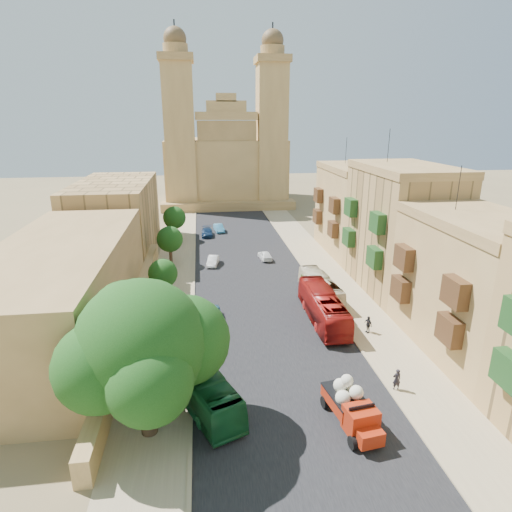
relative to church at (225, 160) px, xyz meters
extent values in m
plane|color=brown|center=(0.00, -78.61, -9.52)|extent=(260.00, 260.00, 0.00)
cube|color=black|center=(0.00, -48.61, -9.51)|extent=(14.00, 140.00, 0.01)
cube|color=tan|center=(9.50, -48.61, -9.51)|extent=(5.00, 140.00, 0.01)
cube|color=tan|center=(-9.50, -48.61, -9.51)|extent=(5.00, 140.00, 0.01)
cube|color=tan|center=(7.00, -48.61, -9.46)|extent=(0.25, 140.00, 0.12)
cube|color=tan|center=(-7.00, -48.61, -9.46)|extent=(0.25, 140.00, 0.12)
cube|color=#1D481C|center=(11.55, -77.69, -4.96)|extent=(0.90, 2.20, 2.00)
cube|color=#AB844D|center=(16.00, -67.61, -4.27)|extent=(8.00, 14.00, 10.50)
cube|color=olive|center=(16.00, -67.61, 1.38)|extent=(8.20, 14.00, 0.80)
cylinder|color=black|center=(15.00, -64.81, 3.58)|extent=(0.06, 0.06, 3.60)
cube|color=#4A2D18|center=(11.55, -71.53, -5.53)|extent=(0.90, 2.20, 2.00)
cube|color=#4A2D18|center=(11.55, -63.69, -5.53)|extent=(0.90, 2.20, 2.00)
cube|color=#4A2D18|center=(11.55, -71.53, -2.59)|extent=(0.90, 2.20, 2.00)
cube|color=#4A2D18|center=(11.55, -63.69, -2.59)|extent=(0.90, 2.20, 2.00)
cube|color=tan|center=(16.00, -53.61, -3.02)|extent=(8.00, 14.00, 13.00)
cube|color=olive|center=(16.00, -53.61, 3.88)|extent=(8.20, 14.00, 0.80)
cylinder|color=black|center=(15.00, -50.81, 6.08)|extent=(0.06, 0.06, 3.60)
cube|color=#1D481C|center=(11.55, -57.53, -4.58)|extent=(0.90, 2.20, 2.00)
cube|color=#1D481C|center=(11.55, -49.69, -4.58)|extent=(0.90, 2.20, 2.00)
cube|color=#1D481C|center=(11.55, -57.53, -0.94)|extent=(0.90, 2.20, 2.00)
cube|color=#1D481C|center=(11.55, -49.69, -0.94)|extent=(0.90, 2.20, 2.00)
cube|color=#AB844D|center=(16.00, -39.61, -3.77)|extent=(8.00, 14.00, 11.50)
cube|color=olive|center=(16.00, -39.61, 2.38)|extent=(8.20, 14.00, 0.80)
cylinder|color=black|center=(15.00, -36.81, 4.58)|extent=(0.06, 0.06, 3.60)
cube|color=#4A2D18|center=(11.55, -43.53, -5.15)|extent=(0.90, 2.20, 2.00)
cube|color=#4A2D18|center=(11.55, -35.69, -5.15)|extent=(0.90, 2.20, 2.00)
cube|color=#4A2D18|center=(11.55, -43.53, -1.93)|extent=(0.90, 2.20, 2.00)
cube|color=#4A2D18|center=(11.55, -35.69, -1.93)|extent=(0.90, 2.20, 2.00)
cube|color=#AB844D|center=(-12.50, -58.61, -8.62)|extent=(1.00, 40.00, 1.80)
cube|color=olive|center=(-18.00, -60.61, -5.32)|extent=(10.00, 28.00, 8.40)
cube|color=tan|center=(-18.00, -34.61, -4.52)|extent=(10.00, 22.00, 10.00)
cube|color=#AB844D|center=(0.00, 2.39, -2.52)|extent=(26.00, 20.00, 14.00)
cube|color=olive|center=(0.00, -8.11, -8.62)|extent=(28.00, 4.00, 1.80)
cube|color=olive|center=(0.00, -6.41, 0.48)|extent=(12.00, 2.00, 16.00)
cube|color=#AB844D|center=(0.00, -6.41, 9.38)|extent=(12.60, 2.40, 1.60)
cube|color=#AB844D|center=(0.00, -6.41, 11.08)|extent=(8.00, 2.00, 2.40)
cube|color=#AB844D|center=(0.00, -6.41, 12.88)|extent=(4.00, 2.00, 1.60)
cube|color=#AB844D|center=(-9.50, -5.11, 4.98)|extent=(6.00, 6.00, 29.00)
cube|color=olive|center=(-9.50, -5.11, 20.08)|extent=(6.80, 6.80, 1.40)
cylinder|color=olive|center=(-9.50, -5.11, 21.68)|extent=(4.80, 4.80, 1.80)
sphere|color=brown|center=(-9.50, -5.11, 23.48)|extent=(4.40, 4.40, 4.40)
cylinder|color=black|center=(-9.50, -5.11, 25.88)|extent=(0.28, 0.28, 1.80)
cube|color=#AB844D|center=(9.50, -5.11, 4.98)|extent=(6.00, 6.00, 29.00)
cube|color=olive|center=(9.50, -5.11, 20.08)|extent=(6.80, 6.80, 1.40)
cylinder|color=olive|center=(9.50, -5.11, 21.68)|extent=(4.80, 4.80, 1.80)
sphere|color=brown|center=(9.50, -5.11, 23.48)|extent=(4.40, 4.40, 4.40)
cylinder|color=black|center=(9.50, -5.11, 25.88)|extent=(0.28, 0.28, 1.80)
cylinder|color=#38281C|center=(-9.50, -74.61, -7.62)|extent=(1.00, 1.00, 3.79)
sphere|color=#11390F|center=(-9.50, -74.61, -3.34)|extent=(7.57, 7.57, 7.57)
sphere|color=#11390F|center=(-7.11, -73.42, -3.94)|extent=(5.58, 5.58, 5.58)
sphere|color=#11390F|center=(-11.69, -75.51, -4.14)|extent=(5.18, 5.18, 5.18)
sphere|color=#11390F|center=(-8.90, -77.00, -4.33)|extent=(4.78, 4.78, 4.78)
sphere|color=#11390F|center=(-10.60, -72.42, -2.54)|extent=(4.38, 4.38, 4.38)
cylinder|color=#38281C|center=(-10.00, -66.61, -8.30)|extent=(0.44, 0.44, 2.43)
sphere|color=#11390F|center=(-10.00, -66.61, -5.84)|extent=(3.54, 3.54, 3.54)
cylinder|color=#38281C|center=(-10.00, -54.61, -8.47)|extent=(0.44, 0.44, 2.09)
sphere|color=#11390F|center=(-10.00, -54.61, -6.36)|extent=(3.04, 3.04, 3.04)
cylinder|color=#38281C|center=(-10.00, -42.61, -8.35)|extent=(0.44, 0.44, 2.33)
sphere|color=#11390F|center=(-10.00, -42.61, -6.00)|extent=(3.39, 3.39, 3.39)
cylinder|color=#38281C|center=(-10.00, -30.61, -8.30)|extent=(0.44, 0.44, 2.43)
sphere|color=#11390F|center=(-10.00, -30.61, -5.84)|extent=(3.54, 3.54, 3.54)
cube|color=#A8240C|center=(2.92, -74.61, -8.40)|extent=(2.40, 3.45, 0.80)
cube|color=black|center=(2.92, -74.61, -7.96)|extent=(2.45, 3.50, 0.11)
cube|color=#A8240C|center=(3.22, -76.63, -8.32)|extent=(2.07, 1.77, 1.60)
cube|color=#A8240C|center=(3.38, -77.69, -8.67)|extent=(1.65, 1.28, 0.89)
cube|color=black|center=(3.22, -76.63, -7.69)|extent=(1.68, 0.34, 0.80)
cylinder|color=black|center=(2.46, -77.56, -9.12)|extent=(0.43, 0.84, 0.80)
cylinder|color=black|center=(4.22, -77.29, -9.12)|extent=(0.43, 0.84, 0.80)
cylinder|color=black|center=(1.89, -73.69, -9.12)|extent=(0.43, 0.84, 0.80)
cylinder|color=black|center=(3.64, -73.43, -9.12)|extent=(0.43, 0.84, 0.80)
sphere|color=beige|center=(2.56, -75.21, -7.74)|extent=(0.98, 0.98, 0.98)
sphere|color=beige|center=(3.40, -74.81, -7.74)|extent=(0.98, 0.98, 0.98)
sphere|color=beige|center=(2.84, -74.09, -7.74)|extent=(0.98, 0.98, 0.98)
sphere|color=beige|center=(2.56, -74.58, -7.25)|extent=(0.89, 0.89, 0.89)
sphere|color=beige|center=(3.35, -75.36, -7.29)|extent=(0.89, 0.89, 0.89)
sphere|color=beige|center=(2.93, -74.70, -6.85)|extent=(0.80, 0.80, 0.80)
cube|color=#425A21|center=(6.50, -54.56, -8.68)|extent=(2.88, 4.38, 1.67)
cylinder|color=black|center=(6.16, -56.13, -9.18)|extent=(0.45, 0.72, 0.67)
cylinder|color=black|center=(7.67, -55.66, -9.18)|extent=(0.45, 0.72, 0.67)
cylinder|color=black|center=(5.33, -53.45, -9.18)|extent=(0.45, 0.72, 0.67)
cylinder|color=black|center=(6.84, -52.98, -9.18)|extent=(0.45, 0.72, 0.67)
imported|color=#145228|center=(-6.50, -71.84, -8.12)|extent=(6.06, 10.12, 2.79)
imported|color=maroon|center=(5.29, -61.16, -8.04)|extent=(2.58, 10.65, 2.96)
imported|color=beige|center=(6.50, -55.93, -8.25)|extent=(2.79, 9.22, 2.53)
imported|color=teal|center=(-5.00, -59.63, -8.94)|extent=(1.47, 3.43, 1.16)
imported|color=white|center=(-4.53, -43.45, -8.93)|extent=(1.87, 3.74, 1.18)
imported|color=#FAF0A9|center=(5.00, -60.12, -8.97)|extent=(1.90, 3.96, 1.09)
imported|color=#11284B|center=(-5.00, -28.67, -8.88)|extent=(1.81, 4.37, 1.26)
imported|color=white|center=(2.61, -42.02, -8.91)|extent=(1.79, 3.66, 1.20)
imported|color=#4093C5|center=(-2.92, -26.07, -8.88)|extent=(1.86, 4.00, 1.27)
imported|color=black|center=(7.50, -72.42, -8.69)|extent=(0.60, 0.40, 1.65)
imported|color=#2D2D30|center=(8.70, -63.98, -8.71)|extent=(0.70, 1.02, 1.61)
camera|label=1|loc=(-5.80, -97.06, 8.99)|focal=30.00mm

